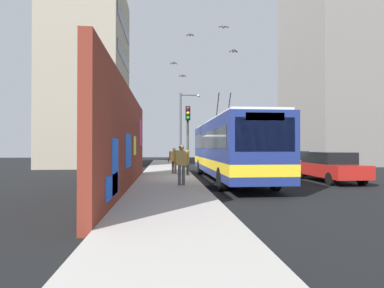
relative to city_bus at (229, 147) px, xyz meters
The scene contains 15 objects.
ground_plane 2.67m from the city_bus, 67.81° to the left, with size 80.00×80.00×0.00m, color black.
sidewalk_slab 3.90m from the city_bus, 77.82° to the left, with size 48.00×3.20×0.15m, color #ADA8A0.
graffiti_wall 6.08m from the city_bus, 122.01° to the left, with size 14.11×0.32×4.31m.
building_far_left 19.37m from the city_bus, 37.53° to the left, with size 9.88×6.78×17.71m.
building_far_right 23.79m from the city_bus, 43.77° to the right, with size 11.77×8.42×21.88m.
city_bus is the anchor object (origin of this frame).
parked_car_red 5.38m from the city_bus, 100.12° to the right, with size 4.87×1.82×1.58m.
parked_car_champagne 6.89m from the city_bus, 49.69° to the right, with size 4.81×1.94×1.58m.
parked_car_white 11.24m from the city_bus, 27.68° to the right, with size 4.91×1.89×1.58m.
pedestrian_at_curb 4.14m from the city_bus, 136.89° to the left, with size 0.24×0.78×1.79m.
pedestrian_midblock 4.41m from the city_bus, 42.32° to the left, with size 0.22×0.74×1.65m.
traffic_light 3.00m from the city_bus, 50.81° to the left, with size 0.49×0.28×4.18m.
street_lamp 8.86m from the city_bus, 13.70° to the left, with size 0.44×1.72×6.13m.
flying_pigeons 7.21m from the city_bus, 22.00° to the left, with size 6.22×4.12×3.30m.
curbside_puddle 3.72m from the city_bus, 158.29° to the left, with size 2.16×2.16×0.00m, color black.
Camera 1 is at (-17.38, 1.73, 1.83)m, focal length 28.72 mm.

